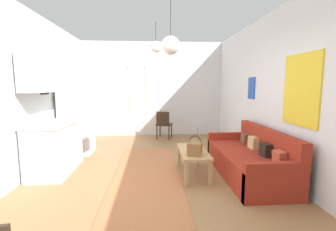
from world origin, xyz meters
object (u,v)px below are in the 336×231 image
refrigerator (77,117)px  bamboo_vase (197,144)px  pendant_lamp_near (171,45)px  accent_chair (164,123)px  handbag (195,148)px  pendant_lamp_far (156,47)px  coffee_table (193,154)px  couch (251,161)px

refrigerator → bamboo_vase: bearing=-28.2°
bamboo_vase → pendant_lamp_near: bearing=-128.5°
bamboo_vase → accent_chair: size_ratio=0.46×
bamboo_vase → handbag: bearing=-106.5°
bamboo_vase → accent_chair: bamboo_vase is taller
handbag → pendant_lamp_near: size_ratio=0.38×
refrigerator → accent_chair: size_ratio=2.07×
bamboo_vase → pendant_lamp_far: 2.24m
bamboo_vase → refrigerator: 2.89m
pendant_lamp_near → coffee_table: bearing=50.6°
handbag → pendant_lamp_near: bearing=-145.3°
bamboo_vase → accent_chair: (-0.48, 2.65, -0.06)m
coffee_table → pendant_lamp_far: (-0.62, 1.17, 2.00)m
coffee_table → bamboo_vase: bamboo_vase is taller
coffee_table → accent_chair: 2.81m
handbag → refrigerator: size_ratio=0.20×
accent_chair → pendant_lamp_far: (-0.24, -1.62, 1.91)m
refrigerator → handbag: bearing=-35.7°
bamboo_vase → accent_chair: bearing=100.2°
accent_chair → coffee_table: bearing=114.9°
handbag → pendant_lamp_near: pendant_lamp_near is taller
bamboo_vase → pendant_lamp_far: (-0.72, 1.03, 1.85)m
refrigerator → couch: bearing=-24.7°
accent_chair → pendant_lamp_far: size_ratio=1.29×
pendant_lamp_near → pendant_lamp_far: size_ratio=1.41×
handbag → pendant_lamp_near: (-0.42, -0.29, 1.58)m
refrigerator → pendant_lamp_far: size_ratio=2.68×
handbag → pendant_lamp_far: 2.39m
coffee_table → pendant_lamp_near: size_ratio=1.16×
coffee_table → pendant_lamp_near: pendant_lamp_near is taller
bamboo_vase → pendant_lamp_far: size_ratio=0.60×
coffee_table → pendant_lamp_far: pendant_lamp_far is taller
pendant_lamp_near → pendant_lamp_far: bearing=96.2°
refrigerator → pendant_lamp_near: (2.00, -2.03, 1.28)m
handbag → bamboo_vase: bearing=73.5°
couch → bamboo_vase: bamboo_vase is taller
handbag → refrigerator: 2.99m
refrigerator → pendant_lamp_far: pendant_lamp_far is taller
pendant_lamp_far → refrigerator: bearing=169.8°
couch → bamboo_vase: bearing=166.1°
handbag → refrigerator: (-2.42, 1.74, 0.30)m
pendant_lamp_far → pendant_lamp_near: bearing=-83.8°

